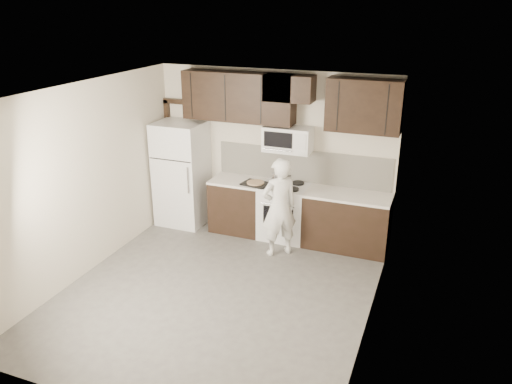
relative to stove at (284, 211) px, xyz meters
The scene contains 14 objects.
floor 2.02m from the stove, 98.80° to the right, with size 4.50×4.50×0.00m, color #4E4B49.
back_wall 0.99m from the stove, 133.94° to the left, with size 4.00×4.00×0.00m, color beige.
ceiling 2.98m from the stove, 98.80° to the right, with size 4.50×4.50×0.00m, color white.
counter_run 0.30m from the stove, ahead, with size 2.95×0.64×0.91m.
stove is the anchor object (origin of this frame).
backsplash 0.80m from the stove, 56.25° to the left, with size 2.90×0.02×0.54m, color silver.
upper_cabinets 1.83m from the stove, 124.04° to the left, with size 3.48×0.35×0.78m.
microwave 1.20m from the stove, 90.10° to the left, with size 0.76×0.42×0.40m.
refrigerator 1.90m from the stove, behind, with size 0.80×0.76×1.80m.
door_trim 2.37m from the stove, behind, with size 0.50×0.08×2.12m.
saucepan 0.57m from the stove, 139.52° to the left, with size 0.31×0.19×0.18m.
baking_tray 0.66m from the stove, 165.66° to the right, with size 0.42×0.31×0.02m, color black.
pizza 0.67m from the stove, 165.66° to the right, with size 0.28×0.28×0.02m, color #CFB48B.
person 0.68m from the stove, 79.39° to the right, with size 0.57×0.37×1.55m, color silver.
Camera 1 is at (2.59, -5.25, 3.70)m, focal length 35.00 mm.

